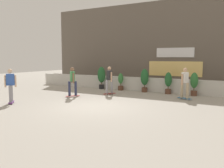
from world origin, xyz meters
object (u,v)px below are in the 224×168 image
Objects in this scene: potted_plant_4 at (194,83)px; skater_far_right at (72,81)px; potted_plant_0 at (101,76)px; potted_plant_3 at (168,82)px; skater_by_wall_left at (109,79)px; skater_far_left at (10,84)px; potted_plant_1 at (121,81)px; potted_plant_2 at (145,79)px; skater_mid_plaza at (185,82)px.

potted_plant_4 is 7.06m from skater_far_right.
potted_plant_0 reaches higher than potted_plant_3.
skater_far_left is at bearing -118.79° from skater_by_wall_left.
potted_plant_3 reaches higher than potted_plant_1.
potted_plant_3 is (4.89, 0.00, -0.17)m from potted_plant_0.
skater_far_right is at bearing -124.75° from potted_plant_2.
skater_by_wall_left is at bearing 53.79° from skater_far_right.
potted_plant_4 is at bearing 0.00° from potted_plant_2.
potted_plant_1 is 4.98m from skater_mid_plaza.
potted_plant_2 reaches higher than potted_plant_3.
potted_plant_4 is 0.81× the size of skater_mid_plaza.
potted_plant_2 is 8.10m from skater_far_left.
potted_plant_0 is 0.93× the size of skater_far_right.
potted_plant_0 is at bearing 132.40° from skater_by_wall_left.
potted_plant_0 is at bearing 180.00° from potted_plant_3.
potted_plant_0 is 1.04× the size of potted_plant_2.
potted_plant_0 is at bearing 83.79° from skater_far_left.
skater_by_wall_left is (0.37, -2.11, 0.33)m from potted_plant_1.
skater_mid_plaza is at bearing -95.85° from potted_plant_4.
potted_plant_4 is (4.88, -0.00, 0.17)m from potted_plant_1.
potted_plant_4 is 4.98m from skater_by_wall_left.
skater_mid_plaza is (4.72, -1.54, 0.33)m from potted_plant_1.
potted_plant_3 is 0.79× the size of skater_mid_plaza.
potted_plant_2 is 3.34m from skater_mid_plaza.
skater_by_wall_left reaches higher than potted_plant_0.
potted_plant_1 is 7.38m from skater_far_left.
potted_plant_1 is 3.33m from potted_plant_3.
skater_far_right is at bearing -137.52° from potted_plant_3.
potted_plant_3 is 0.79× the size of skater_by_wall_left.
potted_plant_4 is 0.81× the size of skater_by_wall_left.
skater_far_left is at bearing -142.21° from skater_mid_plaza.
skater_mid_plaza and skater_far_left have the same top height.
skater_mid_plaza is 1.00× the size of skater_far_right.
potted_plant_3 is at bearing 180.00° from potted_plant_4.
potted_plant_0 is 6.47m from skater_mid_plaza.
potted_plant_2 is 0.89× the size of skater_far_left.
potted_plant_4 is (1.55, -0.00, 0.03)m from potted_plant_3.
potted_plant_1 is at bearing 161.95° from skater_mid_plaza.
potted_plant_2 is (3.32, -0.00, -0.05)m from potted_plant_0.
potted_plant_0 is at bearing 98.45° from skater_far_right.
potted_plant_1 is at bearing 71.66° from skater_far_left.
skater_far_left is (-5.65, -7.00, 0.19)m from potted_plant_3.
potted_plant_3 is at bearing 0.00° from potted_plant_2.
potted_plant_3 is at bearing 0.00° from potted_plant_1.
potted_plant_0 is 1.18× the size of potted_plant_3.
potted_plant_2 is at bearing -0.00° from potted_plant_1.
skater_by_wall_left is at bearing -172.53° from skater_mid_plaza.
skater_by_wall_left is 5.58m from skater_far_left.
skater_by_wall_left is (-2.96, -2.11, 0.19)m from potted_plant_3.
potted_plant_1 is 0.69× the size of skater_by_wall_left.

